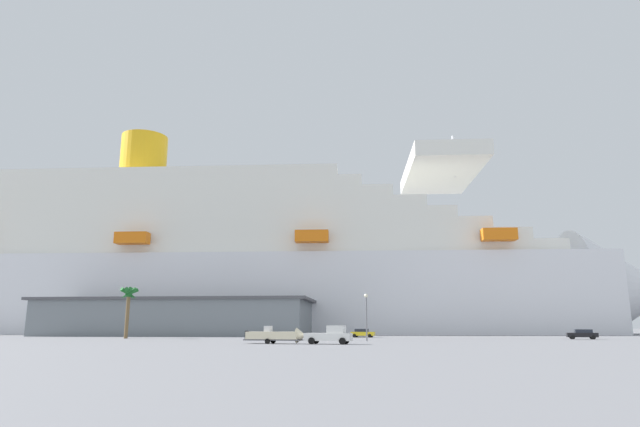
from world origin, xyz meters
TOP-DOWN VIEW (x-y plane):
  - ground_plane at (0.00, 30.00)m, footprint 600.00×600.00m
  - cruise_ship at (-23.04, 55.14)m, footprint 230.80×51.71m
  - terminal_building at (-25.41, 28.34)m, footprint 59.75×28.13m
  - pickup_truck at (13.90, -22.06)m, footprint 5.80×2.80m
  - small_boat_on_trailer at (7.42, -21.29)m, footprint 9.01×2.82m
  - palm_tree at (-24.49, 1.98)m, footprint 3.26×3.35m
  - street_lamp at (17.58, -7.89)m, footprint 0.56×0.56m
  - parked_car_black_coupe at (52.04, 7.09)m, footprint 4.86×2.71m
  - parked_car_yellow_taxi at (15.64, 15.88)m, footprint 4.58×2.58m

SIDE VIEW (x-z plane):
  - ground_plane at x=0.00m, z-range 0.00..0.00m
  - parked_car_yellow_taxi at x=15.64m, z-range 0.04..1.62m
  - parked_car_black_coupe at x=52.04m, z-range 0.04..1.62m
  - small_boat_on_trailer at x=7.42m, z-range -0.12..2.03m
  - pickup_truck at x=13.90m, z-range -0.06..2.14m
  - terminal_building at x=-25.41m, z-range 0.02..7.97m
  - street_lamp at x=17.58m, z-range 1.13..7.90m
  - palm_tree at x=-24.49m, z-range 2.54..11.46m
  - cruise_ship at x=-23.04m, z-range -13.50..48.32m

